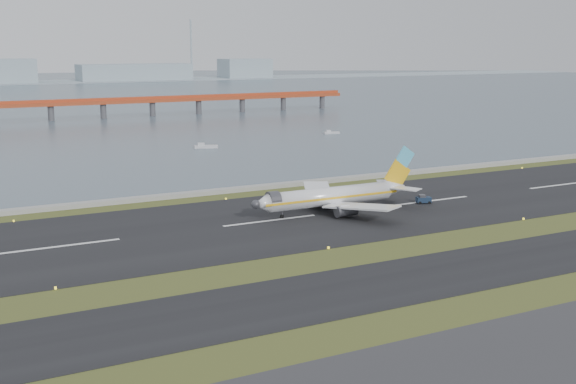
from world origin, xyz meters
name	(u,v)px	position (x,y,z in m)	size (l,w,h in m)	color
ground	(352,260)	(0.00, 0.00, 0.00)	(1000.00, 1000.00, 0.00)	#314418
taxiway_strip	(396,281)	(0.00, -12.00, 0.05)	(1000.00, 18.00, 0.10)	black
runway_strip	(270,221)	(0.00, 30.00, 0.05)	(1000.00, 45.00, 0.10)	black
seawall	(213,192)	(0.00, 60.00, 0.50)	(1000.00, 2.50, 1.00)	#999893
bay_water	(5,94)	(0.00, 460.00, 0.00)	(1400.00, 800.00, 1.30)	#475665
red_pier	(103,103)	(20.00, 250.00, 7.28)	(260.00, 5.00, 10.20)	#A93D1D
airliner	(336,196)	(15.52, 30.71, 3.46)	(38.52, 32.89, 12.80)	white
pushback_tug	(423,199)	(36.80, 28.83, 0.97)	(3.53, 2.67, 2.01)	#16273E
workboat_near	(205,146)	(26.00, 132.51, 0.60)	(8.16, 4.65, 1.89)	silver
workboat_far	(331,133)	(84.45, 147.66, 0.48)	(6.56, 3.12, 1.53)	silver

